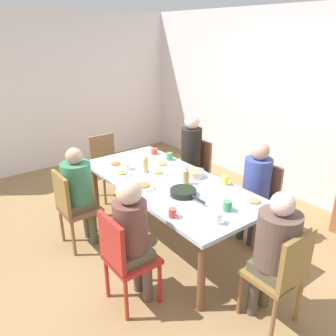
# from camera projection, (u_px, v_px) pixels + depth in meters

# --- Properties ---
(ground_plane) EXTENTS (7.40, 7.40, 0.00)m
(ground_plane) POSITION_uv_depth(u_px,v_px,m) (168.00, 240.00, 3.92)
(ground_plane) COLOR #947349
(wall_back) EXTENTS (6.41, 0.12, 2.60)m
(wall_back) POSITION_uv_depth(u_px,v_px,m) (295.00, 106.00, 4.66)
(wall_back) COLOR silver
(wall_back) RESTS_ON ground_plane
(wall_left) EXTENTS (0.12, 4.55, 2.60)m
(wall_left) POSITION_uv_depth(u_px,v_px,m) (58.00, 92.00, 5.75)
(wall_left) COLOR silver
(wall_left) RESTS_ON ground_plane
(dining_table) EXTENTS (2.21, 1.01, 0.76)m
(dining_table) POSITION_uv_depth(u_px,v_px,m) (168.00, 187.00, 3.66)
(dining_table) COLOR #ABBBCE
(dining_table) RESTS_ON ground_plane
(chair_0) EXTENTS (0.40, 0.40, 0.90)m
(chair_0) POSITION_uv_depth(u_px,v_px,m) (106.00, 163.00, 4.82)
(chair_0) COLOR olive
(chair_0) RESTS_ON ground_plane
(chair_1) EXTENTS (0.40, 0.40, 0.90)m
(chair_1) POSITION_uv_depth(u_px,v_px,m) (195.00, 168.00, 4.62)
(chair_1) COLOR brown
(chair_1) RESTS_ON ground_plane
(person_1) EXTENTS (0.30, 0.30, 1.28)m
(person_1) POSITION_uv_depth(u_px,v_px,m) (191.00, 153.00, 4.48)
(person_1) COLOR #453D3E
(person_1) RESTS_ON ground_plane
(chair_2) EXTENTS (0.40, 0.40, 0.90)m
(chair_2) POSITION_uv_depth(u_px,v_px,m) (259.00, 198.00, 3.81)
(chair_2) COLOR olive
(chair_2) RESTS_ON ground_plane
(person_2) EXTENTS (0.30, 0.30, 1.19)m
(person_2) POSITION_uv_depth(u_px,v_px,m) (256.00, 183.00, 3.68)
(person_2) COLOR #373E43
(person_2) RESTS_ON ground_plane
(chair_3) EXTENTS (0.40, 0.40, 0.90)m
(chair_3) POSITION_uv_depth(u_px,v_px,m) (282.00, 272.00, 2.63)
(chair_3) COLOR olive
(chair_3) RESTS_ON ground_plane
(person_3) EXTENTS (0.33, 0.33, 1.18)m
(person_3) POSITION_uv_depth(u_px,v_px,m) (275.00, 245.00, 2.62)
(person_3) COLOR brown
(person_3) RESTS_ON ground_plane
(chair_4) EXTENTS (0.40, 0.40, 0.90)m
(chair_4) POSITION_uv_depth(u_px,v_px,m) (124.00, 256.00, 2.82)
(chair_4) COLOR red
(chair_4) RESTS_ON ground_plane
(person_4) EXTENTS (0.30, 0.30, 1.20)m
(person_4) POSITION_uv_depth(u_px,v_px,m) (132.00, 231.00, 2.80)
(person_4) COLOR brown
(person_4) RESTS_ON ground_plane
(chair_5) EXTENTS (0.40, 0.40, 0.90)m
(chair_5) POSITION_uv_depth(u_px,v_px,m) (72.00, 205.00, 3.64)
(chair_5) COLOR brown
(chair_5) RESTS_ON ground_plane
(person_5) EXTENTS (0.32, 0.32, 1.15)m
(person_5) POSITION_uv_depth(u_px,v_px,m) (79.00, 188.00, 3.62)
(person_5) COLOR brown
(person_5) RESTS_ON ground_plane
(plate_0) EXTENTS (0.22, 0.22, 0.04)m
(plate_0) POSITION_uv_depth(u_px,v_px,m) (116.00, 164.00, 4.04)
(plate_0) COLOR silver
(plate_0) RESTS_ON dining_table
(plate_1) EXTENTS (0.22, 0.22, 0.04)m
(plate_1) POSITION_uv_depth(u_px,v_px,m) (254.00, 202.00, 3.15)
(plate_1) COLOR white
(plate_1) RESTS_ON dining_table
(plate_2) EXTENTS (0.22, 0.22, 0.04)m
(plate_2) POSITION_uv_depth(u_px,v_px,m) (162.00, 164.00, 4.04)
(plate_2) COLOR white
(plate_2) RESTS_ON dining_table
(plate_3) EXTENTS (0.25, 0.25, 0.04)m
(plate_3) POSITION_uv_depth(u_px,v_px,m) (144.00, 186.00, 3.48)
(plate_3) COLOR silver
(plate_3) RESTS_ON dining_table
(plate_4) EXTENTS (0.23, 0.23, 0.04)m
(plate_4) POSITION_uv_depth(u_px,v_px,m) (122.00, 173.00, 3.78)
(plate_4) COLOR silver
(plate_4) RESTS_ON dining_table
(plate_5) EXTENTS (0.21, 0.21, 0.04)m
(plate_5) POSITION_uv_depth(u_px,v_px,m) (159.00, 173.00, 3.80)
(plate_5) COLOR white
(plate_5) RESTS_ON dining_table
(bowl_0) EXTENTS (0.20, 0.20, 0.10)m
(bowl_0) POSITION_uv_depth(u_px,v_px,m) (195.00, 173.00, 3.71)
(bowl_0) COLOR beige
(bowl_0) RESTS_ON dining_table
(serving_pan) EXTENTS (0.44, 0.26, 0.06)m
(serving_pan) POSITION_uv_depth(u_px,v_px,m) (183.00, 192.00, 3.30)
(serving_pan) COLOR black
(serving_pan) RESTS_ON dining_table
(cup_0) EXTENTS (0.12, 0.08, 0.09)m
(cup_0) POSITION_uv_depth(u_px,v_px,m) (169.00, 156.00, 4.21)
(cup_0) COLOR #4D8E62
(cup_0) RESTS_ON dining_table
(cup_1) EXTENTS (0.12, 0.09, 0.08)m
(cup_1) POSITION_uv_depth(u_px,v_px,m) (154.00, 151.00, 4.40)
(cup_1) COLOR #D04A36
(cup_1) RESTS_ON dining_table
(cup_2) EXTENTS (0.11, 0.07, 0.10)m
(cup_2) POSITION_uv_depth(u_px,v_px,m) (226.00, 180.00, 3.53)
(cup_2) COLOR yellow
(cup_2) RESTS_ON dining_table
(cup_3) EXTENTS (0.11, 0.07, 0.10)m
(cup_3) POSITION_uv_depth(u_px,v_px,m) (218.00, 218.00, 2.81)
(cup_3) COLOR white
(cup_3) RESTS_ON dining_table
(cup_4) EXTENTS (0.11, 0.07, 0.08)m
(cup_4) POSITION_uv_depth(u_px,v_px,m) (173.00, 213.00, 2.91)
(cup_4) COLOR #C74B3F
(cup_4) RESTS_ON dining_table
(cup_5) EXTENTS (0.12, 0.08, 0.09)m
(cup_5) POSITION_uv_depth(u_px,v_px,m) (228.00, 206.00, 3.01)
(cup_5) COLOR #3E8A5B
(cup_5) RESTS_ON dining_table
(cup_6) EXTENTS (0.12, 0.08, 0.08)m
(cup_6) POSITION_uv_depth(u_px,v_px,m) (128.00, 166.00, 3.92)
(cup_6) COLOR white
(cup_6) RESTS_ON dining_table
(bottle_0) EXTENTS (0.06, 0.06, 0.21)m
(bottle_0) POSITION_uv_depth(u_px,v_px,m) (146.00, 164.00, 3.81)
(bottle_0) COLOR tan
(bottle_0) RESTS_ON dining_table
(bottle_1) EXTENTS (0.07, 0.07, 0.19)m
(bottle_1) POSITION_uv_depth(u_px,v_px,m) (186.00, 176.00, 3.52)
(bottle_1) COLOR tan
(bottle_1) RESTS_ON dining_table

